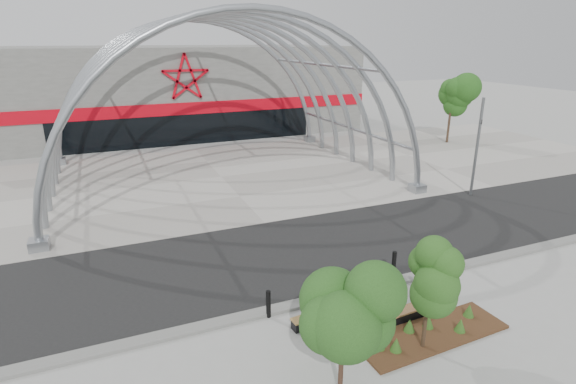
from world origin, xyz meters
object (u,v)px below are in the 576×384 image
object	(u,v)px
signal_pole	(477,146)
street_tree_1	(431,275)
street_tree_0	(344,293)
bollard_2	(349,324)
bench_0	(317,318)
bench_1	(403,315)

from	to	relation	value
signal_pole	street_tree_1	world-z (taller)	signal_pole
street_tree_0	bollard_2	world-z (taller)	street_tree_0
street_tree_1	bench_0	bearing A→B (deg)	135.06
signal_pole	bench_1	distance (m)	14.44
signal_pole	bench_0	distance (m)	16.09
bench_0	bollard_2	size ratio (longest dim) A/B	1.80
street_tree_1	bench_1	world-z (taller)	street_tree_1
street_tree_1	bollard_2	bearing A→B (deg)	144.41
street_tree_0	street_tree_1	size ratio (longest dim) A/B	1.20
bench_1	bollard_2	distance (m)	2.10
street_tree_0	bench_1	bearing A→B (deg)	29.72
street_tree_1	bench_1	size ratio (longest dim) A/B	1.72
street_tree_1	bench_1	distance (m)	2.65
bollard_2	bench_0	bearing A→B (deg)	117.73
signal_pole	bench_0	bearing A→B (deg)	-150.68
street_tree_0	bollard_2	bearing A→B (deg)	54.71
street_tree_0	street_tree_1	distance (m)	3.15
street_tree_0	bench_1	xyz separation A→B (m)	(3.36, 1.92, -2.73)
signal_pole	bench_1	bearing A→B (deg)	-142.07
bench_1	bollard_2	world-z (taller)	bollard_2
street_tree_1	signal_pole	bearing A→B (deg)	41.32
street_tree_0	signal_pole	bearing A→B (deg)	36.17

